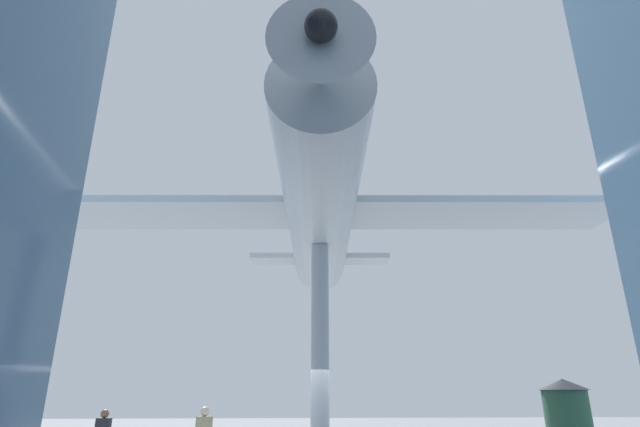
{
  "coord_description": "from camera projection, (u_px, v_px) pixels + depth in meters",
  "views": [
    {
      "loc": [
        0.91,
        12.13,
        1.9
      ],
      "look_at": [
        0.0,
        0.0,
        6.39
      ],
      "focal_mm": 28.0,
      "sensor_mm": 36.0,
      "label": 1
    }
  ],
  "objects": [
    {
      "name": "suspended_airplane",
      "position": [
        320.0,
        210.0,
        12.78
      ],
      "size": [
        15.32,
        12.94,
        3.13
      ],
      "rotation": [
        0.0,
        0.0,
        -0.07
      ],
      "color": "#B2B7BC",
      "rests_on": "support_pylon_central"
    },
    {
      "name": "support_pylon_central",
      "position": [
        320.0,
        358.0,
        11.71
      ],
      "size": [
        0.44,
        0.44,
        5.52
      ],
      "color": "#999EA3",
      "rests_on": "ground_plane"
    }
  ]
}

